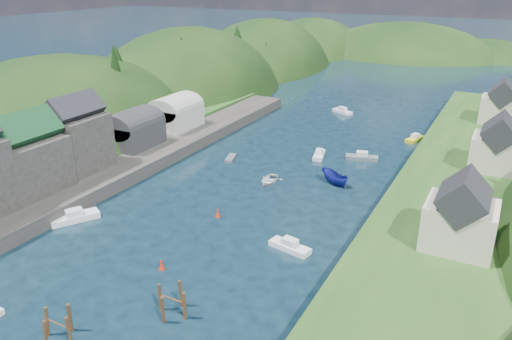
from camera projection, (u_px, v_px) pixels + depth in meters
The scene contains 14 objects.
ground at pixel (314, 150), 88.29m from camera, with size 600.00×600.00×0.00m, color black.
hillside_left at pixel (187, 125), 131.22m from camera, with size 44.00×245.56×52.00m.
far_hills at pixel (433, 83), 193.81m from camera, with size 103.00×68.00×44.00m.
hill_trees at pixel (349, 74), 95.75m from camera, with size 89.74×148.54×12.19m.
quay_left at pixel (87, 179), 73.57m from camera, with size 12.00×110.00×2.00m, color #2D2B28.
terrace_left_grass at pixel (53, 169), 76.49m from camera, with size 12.00×110.00×2.50m, color #234719.
boat_sheds at pixel (155, 118), 88.48m from camera, with size 7.00×21.00×7.50m.
terrace_right at pixel (456, 191), 68.85m from camera, with size 16.00×120.00×2.40m, color #234719.
right_bank_cottages at pixel (490, 146), 72.69m from camera, with size 9.00×59.24×8.41m.
piling_cluster_near at pixel (58, 329), 42.41m from camera, with size 3.19×2.98×3.49m.
piling_cluster_far at pixel (172, 304), 45.62m from camera, with size 3.29×3.06×3.46m.
channel_buoy_near at pixel (162, 265), 52.85m from camera, with size 0.70×0.70×1.10m.
channel_buoy_far at pixel (218, 213), 64.20m from camera, with size 0.70×0.70×1.10m.
moored_boats at pixel (226, 208), 65.38m from camera, with size 35.67×95.46×2.09m.
Camera 1 is at (29.60, -28.54, 29.45)m, focal length 35.00 mm.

